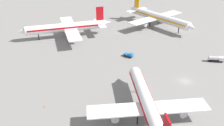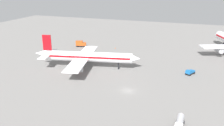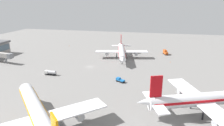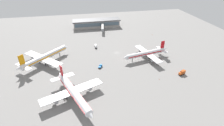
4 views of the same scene
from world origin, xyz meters
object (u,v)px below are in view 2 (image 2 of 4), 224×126
at_px(airplane_distant, 86,57).
at_px(fuel_truck, 180,123).
at_px(safety_cone_mid_apron, 115,48).
at_px(pushback_tractor, 190,72).
at_px(catering_truck, 81,44).

distance_m(airplane_distant, fuel_truck, 51.40).
xyz_separation_m(fuel_truck, safety_cone_mid_apron, (-38.57, 63.99, -1.09)).
xyz_separation_m(airplane_distant, pushback_tractor, (41.63, 6.80, -4.01)).
relative_size(pushback_tractor, fuel_truck, 0.75).
xyz_separation_m(airplane_distant, catering_truck, (-17.62, 29.81, -3.28)).
distance_m(catering_truck, fuel_truck, 84.43).
bearing_deg(catering_truck, fuel_truck, -66.17).
bearing_deg(airplane_distant, pushback_tractor, -2.54).
bearing_deg(pushback_tractor, fuel_truck, 26.67).
distance_m(fuel_truck, safety_cone_mid_apron, 74.73).
height_order(airplane_distant, pushback_tractor, airplane_distant).
height_order(airplane_distant, catering_truck, airplane_distant).
bearing_deg(pushback_tractor, safety_cone_mid_apron, -94.75).
bearing_deg(catering_truck, safety_cone_mid_apron, -11.60).
height_order(pushback_tractor, catering_truck, catering_truck).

